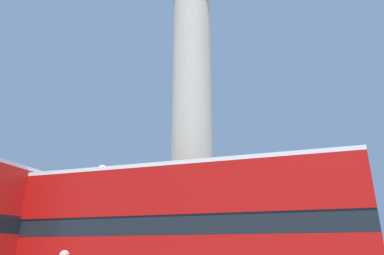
% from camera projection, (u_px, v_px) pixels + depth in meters
% --- Properties ---
extents(monument_column, '(4.81, 4.81, 19.41)m').
position_uv_depth(monument_column, '(192.00, 135.00, 17.67)').
color(monument_column, '#ADA593').
rests_on(monument_column, ground_plane).
extents(bus_b, '(11.07, 3.50, 4.23)m').
position_uv_depth(bus_b, '(177.00, 231.00, 10.55)').
color(bus_b, '#A80F0C').
rests_on(bus_b, ground_plane).
extents(equestrian_statue, '(4.29, 3.36, 6.14)m').
position_uv_depth(equestrian_statue, '(49.00, 252.00, 23.52)').
color(equestrian_statue, '#ADA593').
rests_on(equestrian_statue, ground_plane).
extents(street_lamp, '(0.40, 0.40, 5.19)m').
position_uv_depth(street_lamp, '(97.00, 223.00, 13.72)').
color(street_lamp, black).
rests_on(street_lamp, ground_plane).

